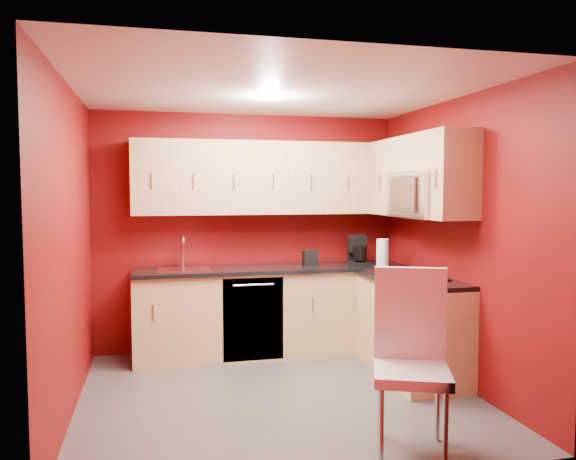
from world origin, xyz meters
name	(u,v)px	position (x,y,z in m)	size (l,w,h in m)	color
floor	(278,395)	(0.00, 0.00, 0.00)	(3.20, 3.20, 0.00)	#4C4947
ceiling	(278,90)	(0.00, 0.00, 2.50)	(3.20, 3.20, 0.00)	white
wall_back	(248,232)	(0.00, 1.50, 1.25)	(3.20, 3.20, 0.00)	maroon
wall_front	(336,271)	(0.00, -1.50, 1.25)	(3.20, 3.20, 0.00)	maroon
wall_left	(69,250)	(-1.60, 0.00, 1.25)	(3.00, 3.00, 0.00)	maroon
wall_right	(455,241)	(1.60, 0.00, 1.25)	(3.00, 3.00, 0.00)	maroon
base_cabinets_back	(272,312)	(0.20, 1.20, 0.43)	(2.80, 0.60, 0.87)	#DBBF7D
base_cabinets_right	(410,327)	(1.30, 0.25, 0.43)	(0.60, 1.30, 0.87)	#DBBF7D
countertop_back	(272,269)	(0.20, 1.19, 0.89)	(2.80, 0.63, 0.04)	black
countertop_right	(410,279)	(1.29, 0.23, 0.89)	(0.63, 1.27, 0.04)	black
upper_cabinets_back	(269,178)	(0.20, 1.32, 1.83)	(2.80, 0.35, 0.75)	tan
upper_cabinets_right	(416,170)	(1.42, 0.44, 1.89)	(0.35, 1.55, 0.75)	tan
microwave	(424,194)	(1.39, 0.20, 1.66)	(0.42, 0.76, 0.42)	silver
cooktop	(411,277)	(1.28, 0.20, 0.92)	(0.50, 0.55, 0.01)	black
sink	(184,266)	(-0.70, 1.20, 0.94)	(0.52, 0.42, 0.35)	silver
dishwasher_front	(253,319)	(-0.05, 0.91, 0.43)	(0.60, 0.02, 0.82)	black
downlight	(270,98)	(0.00, 0.30, 2.48)	(0.20, 0.20, 0.01)	white
coffee_maker	(359,250)	(1.14, 1.15, 1.07)	(0.19, 0.25, 0.31)	black
napkin_holder	(310,258)	(0.61, 1.20, 0.99)	(0.15, 0.15, 0.16)	black
paper_towel	(383,253)	(1.28, 0.85, 1.06)	(0.17, 0.17, 0.29)	white
dining_chair	(412,363)	(0.62, -1.19, 0.59)	(0.48, 0.50, 1.18)	silver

